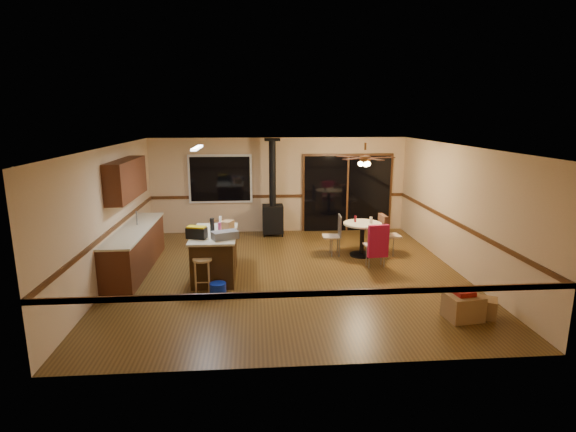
{
  "coord_description": "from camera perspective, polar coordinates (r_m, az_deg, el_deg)",
  "views": [
    {
      "loc": [
        -0.69,
        -8.74,
        3.19
      ],
      "look_at": [
        0.0,
        0.3,
        1.15
      ],
      "focal_mm": 28.0,
      "sensor_mm": 36.0,
      "label": 1
    }
  ],
  "objects": [
    {
      "name": "lower_cabinets",
      "position": [
        9.96,
        -18.82,
        -4.1
      ],
      "size": [
        0.6,
        3.0,
        0.86
      ],
      "primitive_type": "cube",
      "color": "#4D2413",
      "rests_on": "ground"
    },
    {
      "name": "blue_bucket",
      "position": [
        8.29,
        -8.88,
        -9.2
      ],
      "size": [
        0.37,
        0.37,
        0.25
      ],
      "primitive_type": "cylinder",
      "rotation": [
        0.0,
        0.0,
        0.32
      ],
      "color": "#0C26B4",
      "rests_on": "floor"
    },
    {
      "name": "kitchen_island",
      "position": [
        9.19,
        -9.25,
        -4.81
      ],
      "size": [
        0.88,
        1.68,
        0.9
      ],
      "color": "#331F0C",
      "rests_on": "ground"
    },
    {
      "name": "window",
      "position": [
        12.34,
        -8.59,
        4.67
      ],
      "size": [
        1.72,
        0.1,
        1.32
      ],
      "primitive_type": "cube",
      "color": "black",
      "rests_on": "ground"
    },
    {
      "name": "ceiling",
      "position": [
        8.78,
        0.15,
        8.83
      ],
      "size": [
        7.0,
        7.0,
        0.0
      ],
      "primitive_type": "plane",
      "rotation": [
        3.14,
        0.0,
        0.0
      ],
      "color": "silver",
      "rests_on": "ground"
    },
    {
      "name": "chair_left",
      "position": [
        10.42,
        6.11,
        -1.84
      ],
      "size": [
        0.43,
        0.42,
        0.51
      ],
      "color": "tan",
      "rests_on": "ground"
    },
    {
      "name": "toolbox_grey",
      "position": [
        8.59,
        -8.02,
        -2.4
      ],
      "size": [
        0.54,
        0.43,
        0.15
      ],
      "primitive_type": "cube",
      "rotation": [
        0.0,
        0.0,
        0.4
      ],
      "color": "slate",
      "rests_on": "kitchen_island"
    },
    {
      "name": "toolbox_yellow_lid",
      "position": [
        8.68,
        -11.56,
        -1.38
      ],
      "size": [
        0.38,
        0.27,
        0.03
      ],
      "primitive_type": "cube",
      "rotation": [
        0.0,
        0.0,
        -0.28
      ],
      "color": "gold",
      "rests_on": "toolbox_black"
    },
    {
      "name": "ceiling_fan",
      "position": [
        10.18,
        9.74,
        6.99
      ],
      "size": [
        0.24,
        0.24,
        0.55
      ],
      "color": "brown",
      "rests_on": "ceiling"
    },
    {
      "name": "box_under_window",
      "position": [
        12.25,
        -8.77,
        -1.59
      ],
      "size": [
        0.54,
        0.45,
        0.4
      ],
      "primitive_type": "cube",
      "rotation": [
        0.0,
        0.0,
        0.11
      ],
      "color": "olive",
      "rests_on": "floor"
    },
    {
      "name": "chair_near",
      "position": [
        9.66,
        11.33,
        -3.13
      ],
      "size": [
        0.47,
        0.5,
        0.7
      ],
      "color": "tan",
      "rests_on": "ground"
    },
    {
      "name": "box_small_red",
      "position": [
        7.73,
        21.49,
        -9.06
      ],
      "size": [
        0.31,
        0.27,
        0.08
      ],
      "primitive_type": "cube",
      "rotation": [
        0.0,
        0.0,
        0.14
      ],
      "color": "maroon",
      "rests_on": "box_corner_a"
    },
    {
      "name": "wall_left",
      "position": [
        9.37,
        -21.72,
        0.13
      ],
      "size": [
        0.0,
        7.0,
        7.0
      ],
      "primitive_type": "plane",
      "rotation": [
        1.57,
        0.0,
        1.57
      ],
      "color": "tan",
      "rests_on": "ground"
    },
    {
      "name": "chair_right",
      "position": [
        10.63,
        12.08,
        -1.72
      ],
      "size": [
        0.49,
        0.45,
        0.7
      ],
      "color": "tan",
      "rests_on": "ground"
    },
    {
      "name": "upper_cabinets",
      "position": [
        9.88,
        -19.85,
        4.43
      ],
      "size": [
        0.35,
        2.0,
        0.8
      ],
      "primitive_type": "cube",
      "color": "#4D2413",
      "rests_on": "ground"
    },
    {
      "name": "wall_back",
      "position": [
        12.4,
        -1.14,
        3.92
      ],
      "size": [
        7.0,
        0.0,
        7.0
      ],
      "primitive_type": "plane",
      "rotation": [
        1.57,
        0.0,
        0.0
      ],
      "color": "tan",
      "rests_on": "ground"
    },
    {
      "name": "box_corner_b",
      "position": [
        8.06,
        23.63,
        -10.59
      ],
      "size": [
        0.49,
        0.47,
        0.31
      ],
      "primitive_type": "cube",
      "rotation": [
        0.0,
        0.0,
        -0.5
      ],
      "color": "olive",
      "rests_on": "floor"
    },
    {
      "name": "wall_front",
      "position": [
        5.61,
        3.0,
        -7.03
      ],
      "size": [
        7.0,
        0.0,
        7.0
      ],
      "primitive_type": "plane",
      "rotation": [
        -1.57,
        0.0,
        0.0
      ],
      "color": "tan",
      "rests_on": "ground"
    },
    {
      "name": "glass_cream",
      "position": [
        10.39,
        10.49,
        -0.52
      ],
      "size": [
        0.07,
        0.07,
        0.15
      ],
      "primitive_type": "cylinder",
      "rotation": [
        0.0,
        0.0,
        0.11
      ],
      "color": "beige",
      "rests_on": "dining_table"
    },
    {
      "name": "wall_right",
      "position": [
        9.87,
        20.84,
        0.81
      ],
      "size": [
        0.0,
        7.0,
        7.0
      ],
      "primitive_type": "plane",
      "rotation": [
        1.57,
        0.0,
        -1.57
      ],
      "color": "tan",
      "rests_on": "ground"
    },
    {
      "name": "bottle_dark",
      "position": [
        9.0,
        -9.6,
        -1.24
      ],
      "size": [
        0.11,
        0.11,
        0.31
      ],
      "primitive_type": "cylinder",
      "rotation": [
        0.0,
        0.0,
        0.3
      ],
      "color": "black",
      "rests_on": "kitchen_island"
    },
    {
      "name": "bottle_white",
      "position": [
        9.74,
        -8.58,
        -0.54
      ],
      "size": [
        0.07,
        0.07,
        0.17
      ],
      "primitive_type": "cylinder",
      "rotation": [
        0.0,
        0.0,
        -0.16
      ],
      "color": "white",
      "rests_on": "kitchen_island"
    },
    {
      "name": "sliding_door",
      "position": [
        12.64,
        7.52,
        2.83
      ],
      "size": [
        2.52,
        0.1,
        2.1
      ],
      "primitive_type": "cube",
      "color": "black",
      "rests_on": "ground"
    },
    {
      "name": "chair_rail",
      "position": [
        9.03,
        0.15,
        -1.35
      ],
      "size": [
        7.0,
        7.0,
        0.08
      ],
      "primitive_type": null,
      "color": "#482812",
      "rests_on": "ground"
    },
    {
      "name": "fluorescent_strip",
      "position": [
        9.13,
        -11.47,
        8.48
      ],
      "size": [
        0.1,
        1.2,
        0.04
      ],
      "primitive_type": "cube",
      "color": "white",
      "rests_on": "ceiling"
    },
    {
      "name": "bar_stool",
      "position": [
        8.46,
        -10.75,
        -7.39
      ],
      "size": [
        0.46,
        0.46,
        0.64
      ],
      "primitive_type": "cylinder",
      "rotation": [
        0.0,
        0.0,
        0.43
      ],
      "color": "tan",
      "rests_on": "floor"
    },
    {
      "name": "dining_table",
      "position": [
        10.47,
        9.4,
        -2.2
      ],
      "size": [
        0.88,
        0.88,
        0.78
      ],
      "color": "black",
      "rests_on": "ground"
    },
    {
      "name": "box_corner_a",
      "position": [
        7.82,
        21.35,
        -10.7
      ],
      "size": [
        0.59,
        0.52,
        0.4
      ],
      "primitive_type": "cube",
      "rotation": [
        0.0,
        0.0,
        0.14
      ],
      "color": "olive",
      "rests_on": "floor"
    },
    {
      "name": "wood_stove",
      "position": [
        12.05,
        -1.95,
        0.9
      ],
      "size": [
        0.55,
        0.5,
        2.52
      ],
      "color": "black",
      "rests_on": "ground"
    },
    {
      "name": "countertop",
      "position": [
        9.85,
        -19.01,
        -1.59
      ],
      "size": [
        0.64,
        3.04,
        0.04
      ],
      "primitive_type": "cube",
      "color": "beige",
      "rests_on": "lower_cabinets"
    },
    {
      "name": "bottle_pink",
      "position": [
        8.97,
        -8.67,
        -1.54
      ],
      "size": [
        0.09,
        0.09,
        0.22
      ],
      "primitive_type": "cylinder",
      "rotation": [
        0.0,
        0.0,
        0.4
      ],
      "color": "#D84C8C",
      "rests_on": "kitchen_island"
    },
    {
      "name": "toolbox_black",
      "position": [
        8.71,
        -11.52,
        -2.13
      ],
      "size": [
        0.41,
        0.29,
        0.21
      ],
      "primitive_type": "cube",
      "rotation": [
        0.0,
        0.0,
        -0.28
      ],
      "color": "black",
      "rests_on": "kitchen_island"
    },
    {
      "name": "floor",
      "position": [
        9.33,
        0.14,
        -7.32
      ],
      "size": [
        7.0,
        7.0,
        0.0
      ],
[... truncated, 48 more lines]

